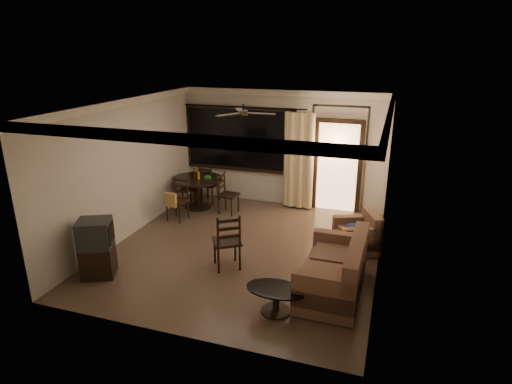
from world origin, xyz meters
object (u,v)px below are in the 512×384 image
(dining_chair_west, at_px, (193,194))
(tv_cabinet, at_px, (97,248))
(dining_chair_north, at_px, (210,191))
(sofa, at_px, (336,273))
(dining_table, at_px, (197,184))
(dining_chair_east, at_px, (228,202))
(armchair, at_px, (358,235))
(coffee_table, at_px, (276,296))
(dining_chair_south, at_px, (177,207))
(side_chair, at_px, (227,251))

(dining_chair_west, bearing_deg, tv_cabinet, 6.83)
(dining_chair_north, distance_m, sofa, 4.93)
(dining_table, distance_m, dining_chair_east, 0.89)
(armchair, bearing_deg, dining_chair_north, 135.01)
(dining_table, relative_size, coffee_table, 1.33)
(dining_chair_east, height_order, dining_chair_south, same)
(dining_chair_east, distance_m, coffee_table, 4.11)
(side_chair, bearing_deg, dining_chair_south, -75.16)
(tv_cabinet, xyz_separation_m, armchair, (4.14, 2.35, -0.20))
(dining_chair_west, bearing_deg, dining_chair_south, 11.93)
(sofa, relative_size, side_chair, 1.64)
(dining_chair_west, height_order, tv_cabinet, tv_cabinet)
(coffee_table, bearing_deg, dining_table, 129.68)
(dining_chair_south, distance_m, armchair, 4.06)
(dining_chair_west, height_order, armchair, dining_chair_west)
(dining_table, relative_size, dining_chair_north, 1.27)
(dining_chair_east, bearing_deg, dining_table, 89.92)
(dining_table, bearing_deg, armchair, -16.32)
(dining_chair_south, height_order, tv_cabinet, tv_cabinet)
(tv_cabinet, distance_m, armchair, 4.77)
(dining_table, xyz_separation_m, dining_chair_north, (0.09, 0.48, -0.31))
(tv_cabinet, height_order, side_chair, side_chair)
(dining_chair_south, xyz_separation_m, armchair, (4.05, -0.30, 0.01))
(dining_chair_east, distance_m, sofa, 3.99)
(dining_table, distance_m, tv_cabinet, 3.52)
(coffee_table, distance_m, side_chair, 1.58)
(sofa, bearing_deg, dining_chair_north, 138.78)
(dining_chair_west, relative_size, armchair, 0.96)
(sofa, bearing_deg, dining_chair_west, 144.30)
(dining_chair_north, distance_m, armchair, 4.18)
(dining_chair_west, xyz_separation_m, dining_chair_east, (1.02, -0.20, 0.00))
(dining_table, xyz_separation_m, dining_chair_east, (0.83, -0.10, -0.31))
(dining_chair_north, relative_size, sofa, 0.55)
(tv_cabinet, relative_size, coffee_table, 1.13)
(armchair, relative_size, side_chair, 0.94)
(dining_chair_west, height_order, sofa, dining_chair_west)
(sofa, bearing_deg, tv_cabinet, -169.28)
(dining_chair_west, height_order, side_chair, side_chair)
(dining_chair_west, bearing_deg, coffee_table, 47.62)
(dining_chair_east, bearing_deg, dining_chair_north, 58.44)
(armchair, bearing_deg, dining_chair_south, 153.78)
(sofa, xyz_separation_m, side_chair, (-1.96, 0.26, -0.05))
(side_chair, bearing_deg, dining_chair_east, -101.74)
(tv_cabinet, distance_m, coffee_table, 3.20)
(dining_chair_east, bearing_deg, coffee_table, -141.32)
(dining_table, distance_m, coffee_table, 4.69)
(dining_chair_west, height_order, coffee_table, dining_chair_west)
(tv_cabinet, height_order, sofa, tv_cabinet)
(dining_chair_east, height_order, coffee_table, dining_chair_east)
(dining_chair_west, height_order, dining_chair_north, same)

